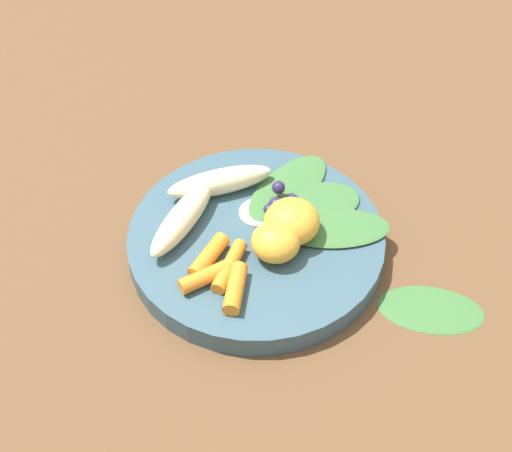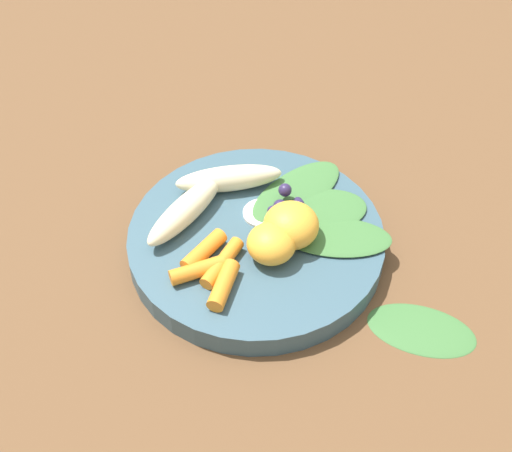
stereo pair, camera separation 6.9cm
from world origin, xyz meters
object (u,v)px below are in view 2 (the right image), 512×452
object	(u,v)px
bowl	(256,241)
orange_segment_near	(290,228)
banana_peeled_left	(185,212)
kale_leaf_stray	(422,329)
banana_peeled_right	(229,179)

from	to	relation	value
bowl	orange_segment_near	xyz separation A→B (m)	(-0.00, -0.03, 0.03)
banana_peeled_left	orange_segment_near	xyz separation A→B (m)	(-0.00, -0.11, 0.01)
bowl	kale_leaf_stray	distance (m)	0.18
banana_peeled_left	orange_segment_near	bearing A→B (deg)	109.07
banana_peeled_right	orange_segment_near	distance (m)	0.10
banana_peeled_right	orange_segment_near	size ratio (longest dim) A/B	2.06
orange_segment_near	kale_leaf_stray	distance (m)	0.15
bowl	banana_peeled_left	bearing A→B (deg)	91.19
orange_segment_near	bowl	bearing A→B (deg)	83.62
bowl	banana_peeled_left	world-z (taller)	banana_peeled_left
banana_peeled_left	bowl	bearing A→B (deg)	111.54
banana_peeled_left	banana_peeled_right	world-z (taller)	same
orange_segment_near	kale_leaf_stray	world-z (taller)	orange_segment_near
banana_peeled_left	kale_leaf_stray	bearing A→B (deg)	97.28
kale_leaf_stray	banana_peeled_right	bearing A→B (deg)	154.90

